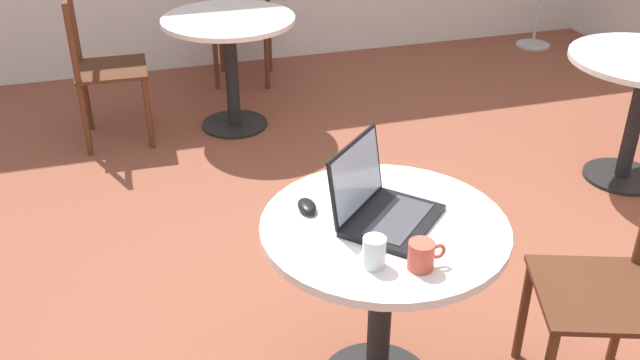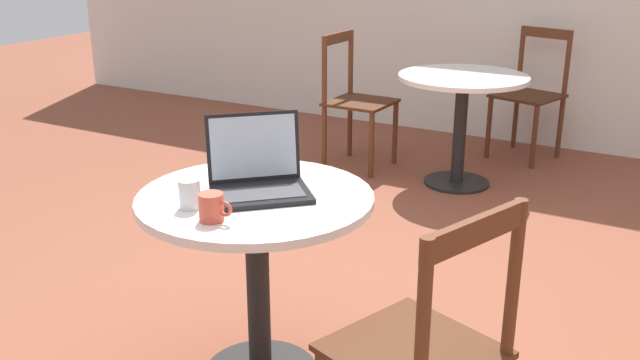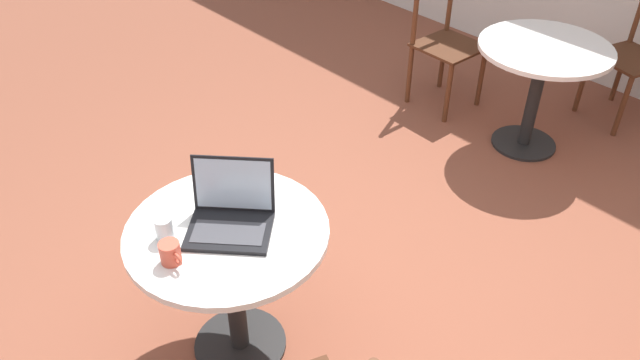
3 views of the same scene
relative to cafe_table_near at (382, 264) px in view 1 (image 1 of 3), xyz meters
name	(u,v)px [view 1 (image 1 of 3)]	position (x,y,z in m)	size (l,w,h in m)	color
ground_plane	(355,311)	(0.07, 0.43, -0.57)	(16.00, 16.00, 0.00)	brown
cafe_table_near	(382,264)	(0.00, 0.00, 0.00)	(0.82, 0.82, 0.73)	black
cafe_table_far	(230,43)	(-0.08, 2.44, 0.00)	(0.82, 0.82, 0.73)	black
chair_near_right	(612,294)	(0.74, -0.26, -0.10)	(0.53, 0.53, 0.93)	#562D19
chair_far_left	(104,69)	(-0.85, 2.46, -0.10)	(0.43, 0.43, 0.93)	#562D19
chair_far_back	(242,18)	(0.16, 3.28, -0.10)	(0.52, 0.52, 0.93)	#562D19
laptop	(381,206)	(0.00, 0.03, 0.22)	(0.43, 0.43, 0.26)	black
mouse	(307,206)	(-0.22, 0.15, 0.18)	(0.06, 0.10, 0.03)	black
mug	(422,255)	(0.02, -0.26, 0.21)	(0.12, 0.08, 0.09)	#C64C38
drinking_glass	(374,252)	(-0.12, -0.21, 0.21)	(0.07, 0.07, 0.10)	silver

